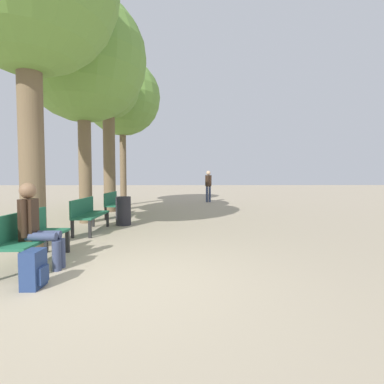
# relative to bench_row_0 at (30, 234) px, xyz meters

# --- Properties ---
(ground_plane) EXTENTS (80.00, 80.00, 0.00)m
(ground_plane) POSITION_rel_bench_row_0_xyz_m (1.55, -0.77, -0.49)
(ground_plane) COLOR tan
(bench_row_0) EXTENTS (0.48, 1.57, 0.83)m
(bench_row_0) POSITION_rel_bench_row_0_xyz_m (0.00, 0.00, 0.00)
(bench_row_0) COLOR #1E6042
(bench_row_0) RESTS_ON ground_plane
(bench_row_1) EXTENTS (0.48, 1.57, 0.83)m
(bench_row_1) POSITION_rel_bench_row_0_xyz_m (0.00, 2.74, 0.00)
(bench_row_1) COLOR #1E6042
(bench_row_1) RESTS_ON ground_plane
(bench_row_2) EXTENTS (0.48, 1.57, 0.83)m
(bench_row_2) POSITION_rel_bench_row_0_xyz_m (0.00, 5.47, 0.00)
(bench_row_2) COLOR #1E6042
(bench_row_2) RESTS_ON ground_plane
(tree_row_1) EXTENTS (3.64, 3.64, 6.60)m
(tree_row_1) POSITION_rel_bench_row_0_xyz_m (-0.54, 4.21, 4.26)
(tree_row_1) COLOR brown
(tree_row_1) RESTS_ON ground_plane
(tree_row_2) EXTENTS (2.33, 2.33, 5.91)m
(tree_row_2) POSITION_rel_bench_row_0_xyz_m (-0.54, 6.97, 4.09)
(tree_row_2) COLOR brown
(tree_row_2) RESTS_ON ground_plane
(tree_row_3) EXTENTS (3.50, 3.50, 6.77)m
(tree_row_3) POSITION_rel_bench_row_0_xyz_m (-0.54, 9.46, 4.51)
(tree_row_3) COLOR brown
(tree_row_3) RESTS_ON ground_plane
(person_seated) EXTENTS (0.61, 0.35, 1.29)m
(person_seated) POSITION_rel_bench_row_0_xyz_m (0.23, -0.24, 0.20)
(person_seated) COLOR #384260
(person_seated) RESTS_ON ground_plane
(backpack) EXTENTS (0.24, 0.32, 0.47)m
(backpack) POSITION_rel_bench_row_0_xyz_m (0.55, -0.98, -0.25)
(backpack) COLOR navy
(backpack) RESTS_ON ground_plane
(pedestrian_near) EXTENTS (0.33, 0.29, 1.65)m
(pedestrian_near) POSITION_rel_bench_row_0_xyz_m (3.57, 11.01, 0.46)
(pedestrian_near) COLOR #384260
(pedestrian_near) RESTS_ON ground_plane
(trash_bin) EXTENTS (0.42, 0.42, 0.80)m
(trash_bin) POSITION_rel_bench_row_0_xyz_m (0.66, 3.74, -0.09)
(trash_bin) COLOR #232328
(trash_bin) RESTS_ON ground_plane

